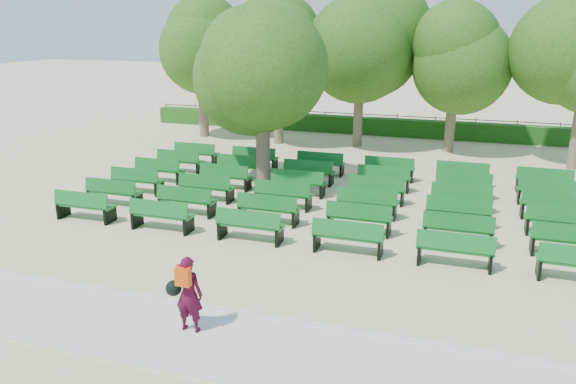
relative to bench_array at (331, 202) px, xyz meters
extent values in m
plane|color=#D2C18B|center=(-0.53, -1.45, -0.10)|extent=(120.00, 120.00, 0.00)
cube|color=silver|center=(-0.53, -8.85, -0.07)|extent=(30.00, 2.20, 0.06)
cube|color=silver|center=(-0.53, -7.70, -0.05)|extent=(30.00, 0.12, 0.10)
cube|color=#1F5716|center=(-0.53, 12.55, 0.35)|extent=(26.00, 0.70, 0.90)
cube|color=#126923|center=(0.00, 0.02, 0.37)|extent=(1.91, 0.68, 0.06)
cube|color=#126923|center=(0.00, -0.20, 0.63)|extent=(1.88, 0.30, 0.44)
cylinder|color=brown|center=(-2.84, 1.20, 1.28)|extent=(0.51, 0.51, 2.76)
ellipsoid|color=#305C18|center=(-2.84, 1.20, 3.84)|extent=(4.25, 4.25, 3.83)
imported|color=#43091E|center=(-0.71, -8.62, 0.74)|extent=(0.58, 0.39, 1.56)
cube|color=#EA460C|center=(-0.71, -8.80, 1.19)|extent=(0.29, 0.15, 0.36)
sphere|color=black|center=(-1.00, -8.68, 0.84)|extent=(0.31, 0.31, 0.31)
camera|label=1|loc=(4.12, -17.31, 5.78)|focal=35.00mm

